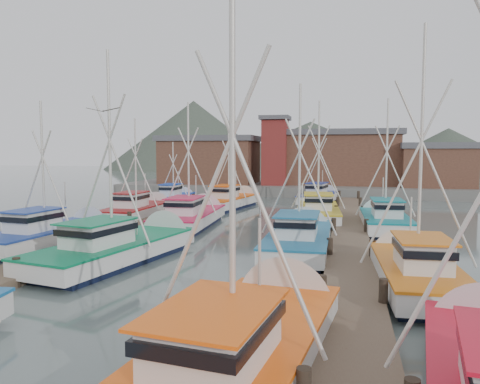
% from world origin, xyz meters
% --- Properties ---
extents(ground, '(260.00, 260.00, 0.00)m').
position_xyz_m(ground, '(0.00, 0.00, 0.00)').
color(ground, '#44524E').
rests_on(ground, ground).
extents(dock_left, '(2.30, 46.00, 1.50)m').
position_xyz_m(dock_left, '(-7.00, 4.04, 0.21)').
color(dock_left, brown).
rests_on(dock_left, ground).
extents(dock_right, '(2.30, 46.00, 1.50)m').
position_xyz_m(dock_right, '(7.00, 4.04, 0.21)').
color(dock_right, brown).
rests_on(dock_right, ground).
extents(quay, '(44.00, 16.00, 1.20)m').
position_xyz_m(quay, '(0.00, 37.00, 0.60)').
color(quay, slate).
rests_on(quay, ground).
extents(shed_left, '(12.72, 8.48, 6.20)m').
position_xyz_m(shed_left, '(-11.00, 35.00, 4.34)').
color(shed_left, brown).
rests_on(shed_left, quay).
extents(shed_center, '(14.84, 9.54, 6.90)m').
position_xyz_m(shed_center, '(6.00, 37.00, 4.69)').
color(shed_center, brown).
rests_on(shed_center, quay).
extents(shed_right, '(8.48, 6.36, 5.20)m').
position_xyz_m(shed_right, '(17.00, 34.00, 3.84)').
color(shed_right, brown).
rests_on(shed_right, quay).
extents(lookout_tower, '(3.60, 3.60, 8.50)m').
position_xyz_m(lookout_tower, '(-2.00, 33.00, 5.55)').
color(lookout_tower, maroon).
rests_on(lookout_tower, quay).
extents(distant_hills, '(175.00, 140.00, 42.00)m').
position_xyz_m(distant_hills, '(-12.76, 122.59, 0.00)').
color(distant_hills, '#475244').
rests_on(distant_hills, ground).
extents(boat_1, '(4.53, 10.77, 10.51)m').
position_xyz_m(boat_1, '(4.42, -14.13, 0.69)').
color(boat_1, black).
rests_on(boat_1, ground).
extents(boat_4, '(5.10, 10.82, 11.05)m').
position_xyz_m(boat_4, '(-3.95, -3.95, 0.69)').
color(boat_4, black).
rests_on(boat_4, ground).
extents(boat_5, '(3.97, 9.99, 9.77)m').
position_xyz_m(boat_5, '(4.33, 0.34, 0.68)').
color(boat_5, black).
rests_on(boat_5, ground).
extents(boat_6, '(3.82, 9.52, 8.96)m').
position_xyz_m(boat_6, '(-9.59, -1.32, 0.68)').
color(boat_6, black).
rests_on(boat_6, ground).
extents(boat_7, '(4.31, 8.99, 10.87)m').
position_xyz_m(boat_7, '(9.43, -5.38, 0.69)').
color(boat_7, black).
rests_on(boat_7, ground).
extents(boat_8, '(3.98, 10.29, 9.75)m').
position_xyz_m(boat_8, '(-4.15, 7.20, 0.68)').
color(boat_8, black).
rests_on(boat_8, ground).
extents(boat_9, '(4.08, 10.14, 10.10)m').
position_xyz_m(boat_9, '(4.59, 11.94, 0.68)').
color(boat_9, black).
rests_on(boat_9, ground).
extents(boat_10, '(3.64, 9.16, 8.74)m').
position_xyz_m(boat_10, '(-9.44, 9.86, 0.68)').
color(boat_10, black).
rests_on(boat_10, ground).
extents(boat_11, '(3.93, 9.25, 9.69)m').
position_xyz_m(boat_11, '(9.31, 8.66, 0.68)').
color(boat_11, black).
rests_on(boat_11, ground).
extents(boat_12, '(4.34, 9.66, 8.77)m').
position_xyz_m(boat_12, '(-3.96, 18.47, 0.68)').
color(boat_12, black).
rests_on(boat_12, ground).
extents(boat_13, '(4.10, 8.97, 9.10)m').
position_xyz_m(boat_13, '(4.11, 23.87, 0.68)').
color(boat_13, black).
rests_on(boat_13, ground).
extents(boat_14, '(2.87, 7.90, 6.87)m').
position_xyz_m(boat_14, '(-9.78, 18.74, 0.68)').
color(boat_14, black).
rests_on(boat_14, ground).
extents(gull_near, '(1.55, 0.64, 0.24)m').
position_xyz_m(gull_near, '(-3.77, -5.90, 7.20)').
color(gull_near, gray).
rests_on(gull_near, ground).
extents(gull_far, '(1.54, 0.60, 0.24)m').
position_xyz_m(gull_far, '(4.26, 2.58, 6.27)').
color(gull_far, gray).
rests_on(gull_far, ground).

